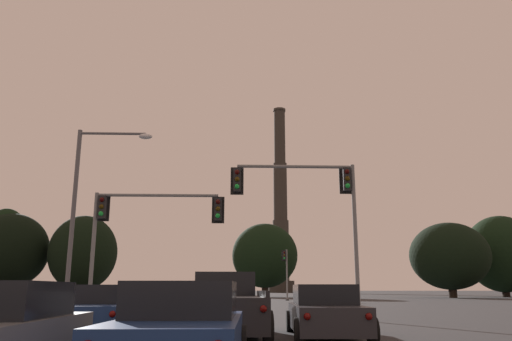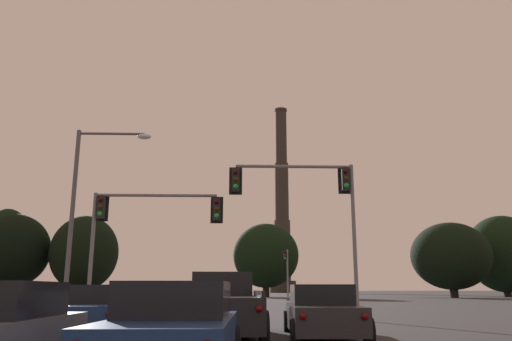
{
  "view_description": "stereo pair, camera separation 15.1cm",
  "coord_description": "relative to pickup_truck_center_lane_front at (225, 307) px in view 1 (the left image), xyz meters",
  "views": [
    {
      "loc": [
        0.58,
        -1.6,
        1.32
      ],
      "look_at": [
        1.96,
        36.28,
        10.3
      ],
      "focal_mm": 35.0,
      "sensor_mm": 36.0,
      "label": 1
    },
    {
      "loc": [
        0.73,
        -1.61,
        1.32
      ],
      "look_at": [
        1.96,
        36.28,
        10.3
      ],
      "focal_mm": 35.0,
      "sensor_mm": 36.0,
      "label": 2
    }
  ],
  "objects": [
    {
      "name": "treeline_left_mid",
      "position": [
        4.69,
        65.2,
        5.64
      ],
      "size": [
        10.41,
        9.37,
        11.51
      ],
      "color": "black",
      "rests_on": "ground_plane"
    },
    {
      "name": "sedan_right_lane_front",
      "position": [
        2.81,
        -0.66,
        -0.14
      ],
      "size": [
        2.17,
        4.77,
        1.43
      ],
      "rotation": [
        0.0,
        0.0,
        -0.04
      ],
      "color": "#232328",
      "rests_on": "ground_plane"
    },
    {
      "name": "treeline_far_right",
      "position": [
        31.08,
        56.96,
        5.1
      ],
      "size": [
        11.44,
        10.29,
        10.73
      ],
      "color": "black",
      "rests_on": "ground_plane"
    },
    {
      "name": "sedan_center_lane_second",
      "position": [
        -0.51,
        -6.86,
        -0.14
      ],
      "size": [
        2.1,
        4.75,
        1.43
      ],
      "rotation": [
        0.0,
        0.0,
        -0.03
      ],
      "color": "navy",
      "rests_on": "ground_plane"
    },
    {
      "name": "treeline_far_left",
      "position": [
        42.04,
        63.01,
        5.86
      ],
      "size": [
        11.39,
        10.25,
        12.64
      ],
      "color": "black",
      "rests_on": "ground_plane"
    },
    {
      "name": "treeline_center_right",
      "position": [
        -23.09,
        62.14,
        5.76
      ],
      "size": [
        10.17,
        9.15,
        12.23
      ],
      "color": "black",
      "rests_on": "ground_plane"
    },
    {
      "name": "traffic_light_overhead_right",
      "position": [
        3.71,
        6.53,
        4.34
      ],
      "size": [
        5.67,
        0.5,
        6.73
      ],
      "color": "slate",
      "rests_on": "ground_plane"
    },
    {
      "name": "pickup_truck_center_lane_front",
      "position": [
        0.0,
        0.0,
        0.0
      ],
      "size": [
        2.42,
        5.58,
        1.82
      ],
      "rotation": [
        0.0,
        0.0,
        0.05
      ],
      "color": "black",
      "rests_on": "ground_plane"
    },
    {
      "name": "treeline_center_left",
      "position": [
        -34.11,
        62.49,
        6.12
      ],
      "size": [
        11.31,
        10.18,
        12.55
      ],
      "color": "black",
      "rests_on": "ground_plane"
    },
    {
      "name": "street_lamp",
      "position": [
        -6.57,
        7.65,
        4.49
      ],
      "size": [
        3.49,
        0.36,
        8.59
      ],
      "color": "#56565B",
      "rests_on": "ground_plane"
    },
    {
      "name": "smokestack",
      "position": [
        14.13,
        144.81,
        22.94
      ],
      "size": [
        8.26,
        8.26,
        60.71
      ],
      "color": "#2B2722",
      "rests_on": "ground_plane"
    },
    {
      "name": "traffic_light_overhead_left",
      "position": [
        -4.16,
        7.82,
        3.52
      ],
      "size": [
        6.07,
        0.5,
        5.62
      ],
      "color": "slate",
      "rests_on": "ground_plane"
    },
    {
      "name": "treeline_right_mid",
      "position": [
        -35.45,
        63.08,
        6.69
      ],
      "size": [
        7.44,
        6.7,
        13.43
      ],
      "color": "black",
      "rests_on": "ground_plane"
    },
    {
      "name": "sedan_left_lane_front",
      "position": [
        -3.64,
        0.63,
        -0.14
      ],
      "size": [
        2.13,
        4.76,
        1.43
      ],
      "rotation": [
        0.0,
        0.0,
        0.03
      ],
      "color": "navy",
      "rests_on": "ground_plane"
    },
    {
      "name": "traffic_light_far_right",
      "position": [
        5.84,
        42.58,
        2.92
      ],
      "size": [
        0.78,
        0.5,
        5.67
      ],
      "color": "slate",
      "rests_on": "ground_plane"
    }
  ]
}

